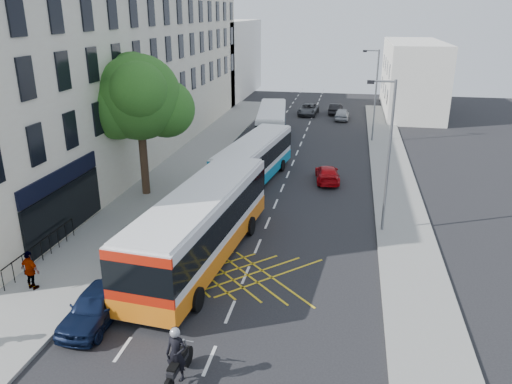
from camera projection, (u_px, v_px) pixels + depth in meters
The scene contains 21 objects.
ground at pixel (210, 361), 17.15m from camera, with size 120.00×120.00×0.00m, color black.
pavement_left at pixel (147, 194), 32.46m from camera, with size 5.00×70.00×0.15m, color gray.
pavement_right at pixel (400, 211), 29.64m from camera, with size 3.00×70.00×0.15m, color gray.
terrace_main at pixel (122, 71), 39.89m from camera, with size 8.30×45.00×13.50m.
terrace_far at pixel (220, 59), 68.63m from camera, with size 8.00×20.00×10.00m, color silver.
building_right at pixel (412, 77), 58.11m from camera, with size 6.00×18.00×8.00m, color silver.
street_tree at pixel (139, 98), 30.29m from camera, with size 6.30×5.70×8.80m.
lamp_near at pixel (387, 150), 25.54m from camera, with size 1.45×0.15×8.00m.
lamp_far at pixel (375, 91), 43.99m from camera, with size 1.45×0.15×8.00m.
railings at pixel (41, 250), 23.50m from camera, with size 0.08×5.60×1.14m, color black, non-canonical shape.
bus_near at pixel (201, 225), 23.47m from camera, with size 3.95×12.52×3.46m.
bus_mid at pixel (254, 160), 34.52m from camera, with size 3.84×10.88×2.99m.
bus_far at pixel (272, 123), 45.75m from camera, with size 3.73×10.75×2.96m.
motorbike at pixel (177, 357), 15.84m from camera, with size 0.72×2.34×2.08m.
parked_car_blue at pixel (96, 305), 19.13m from camera, with size 1.62×4.04×1.38m, color #0C1733.
parked_car_silver at pixel (135, 245), 24.03m from camera, with size 1.43×4.10×1.35m, color #B6BABE.
red_hatchback at pixel (327, 174), 34.90m from camera, with size 1.56×3.85×1.12m, color #BE080E.
distant_car_grey at pixel (308, 109), 57.15m from camera, with size 2.03×4.39×1.22m, color #3C3E43.
distant_car_silver at pixel (342, 114), 54.48m from camera, with size 1.50×3.73×1.27m, color #B1B4B9.
distant_car_dark at pixel (336, 109), 57.63m from camera, with size 1.25×3.60×1.19m, color black.
pedestrian_far at pixel (30, 270), 21.00m from camera, with size 1.03×0.43×1.75m, color gray.
Camera 1 is at (4.22, -13.56, 11.35)m, focal length 35.00 mm.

